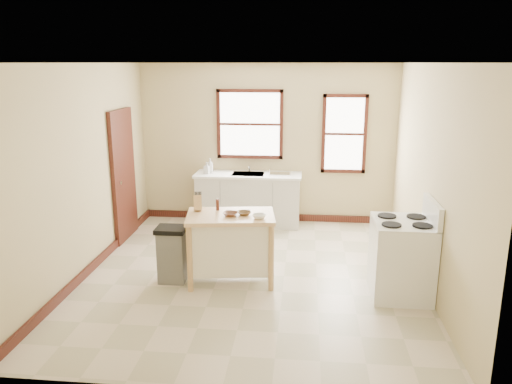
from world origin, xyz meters
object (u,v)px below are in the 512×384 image
kitchen_island (231,248)px  knife_block (198,203)px  soap_bottle_b (207,168)px  dish_rack (280,172)px  pepper_grinder (218,205)px  bowl_a (231,214)px  gas_stove (402,248)px  bowl_b (244,213)px  bowl_c (259,216)px  soap_bottle_a (210,166)px  trash_bin (172,254)px

kitchen_island → knife_block: knife_block is taller
soap_bottle_b → knife_block: 2.24m
dish_rack → soap_bottle_b: bearing=-162.0°
dish_rack → pepper_grinder: size_ratio=2.49×
bowl_a → gas_stove: gas_stove is taller
pepper_grinder → bowl_b: size_ratio=0.85×
knife_block → bowl_c: bearing=-34.5°
soap_bottle_b → knife_block: (0.31, -2.22, -0.01)m
bowl_a → bowl_c: (0.37, -0.08, 0.00)m
soap_bottle_b → pepper_grinder: 2.24m
soap_bottle_a → bowl_b: 2.55m
knife_block → bowl_a: bearing=-38.7°
bowl_a → trash_bin: size_ratio=0.26×
knife_block → pepper_grinder: (0.26, 0.05, -0.02)m
bowl_b → gas_stove: gas_stove is taller
bowl_b → bowl_c: size_ratio=1.07×
dish_rack → bowl_b: bearing=-83.4°
bowl_a → bowl_b: 0.18m
soap_bottle_b → trash_bin: 2.52m
kitchen_island → bowl_a: size_ratio=5.82×
bowl_c → bowl_a: bearing=168.4°
dish_rack → pepper_grinder: (-0.71, -2.25, 0.02)m
bowl_c → gas_stove: bearing=-2.0°
kitchen_island → bowl_a: bearing=-86.4°
kitchen_island → gas_stove: (2.14, -0.19, 0.15)m
dish_rack → kitchen_island: (-0.51, -2.42, -0.51)m
pepper_grinder → trash_bin: bearing=-155.1°
soap_bottle_b → bowl_a: bearing=-57.2°
soap_bottle_b → pepper_grinder: bearing=-60.4°
dish_rack → bowl_b: (-0.33, -2.42, -0.03)m
gas_stove → pepper_grinder: bearing=171.1°
kitchen_island → bowl_b: bearing=-5.6°
trash_bin → gas_stove: size_ratio=0.61×
bowl_b → trash_bin: (-0.94, -0.10, -0.56)m
kitchen_island → gas_stove: bearing=-12.7°
bowl_c → trash_bin: size_ratio=0.22×
soap_bottle_b → knife_block: size_ratio=1.01×
soap_bottle_b → gas_stove: bearing=-26.2°
dish_rack → knife_block: 2.49m
knife_block → pepper_grinder: knife_block is taller
dish_rack → pepper_grinder: pepper_grinder is taller
dish_rack → trash_bin: size_ratio=0.50×
soap_bottle_a → gas_stove: 3.88m
dish_rack → gas_stove: size_ratio=0.31×
knife_block → trash_bin: bearing=-162.7°
bowl_a → gas_stove: 2.16m
dish_rack → bowl_a: (-0.50, -2.48, -0.03)m
soap_bottle_b → knife_block: bearing=-67.1°
kitchen_island → knife_block: (-0.45, 0.13, 0.56)m
dish_rack → trash_bin: bearing=-102.5°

